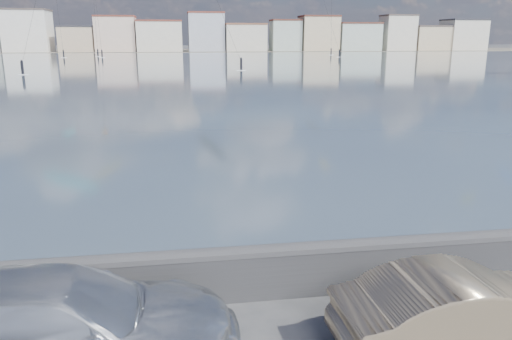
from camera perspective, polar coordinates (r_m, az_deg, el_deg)
The scene contains 6 objects.
bay_water at distance 97.51m, azimuth -8.80°, elevation 11.84°, with size 500.00×177.00×0.00m, color #313E50.
far_shore_strip at distance 205.95m, azimuth -9.04°, elevation 13.34°, with size 500.00×60.00×0.00m, color #4C473D.
seawall at distance 9.61m, azimuth -4.79°, elevation -11.61°, with size 400.00×0.36×1.08m.
far_buildings at distance 191.90m, azimuth -8.70°, elevation 15.05°, with size 240.79×13.26×14.60m.
car_silver at distance 8.19m, azimuth -21.62°, elevation -16.17°, with size 2.18×5.36×1.55m, color silver.
car_champagne at distance 8.77m, azimuth 23.03°, elevation -14.77°, with size 1.46×4.20×1.38m, color tan.
Camera 1 is at (-0.56, -5.89, 4.86)m, focal length 35.00 mm.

